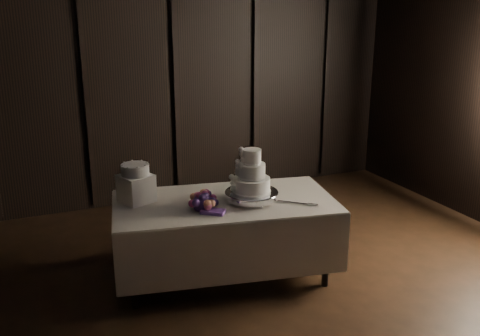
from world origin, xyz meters
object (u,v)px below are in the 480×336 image
display_table (225,235)px  cake_stand (252,197)px  small_cake (135,170)px  bouquet (203,202)px  box_pedestal (136,188)px  wedding_cake (249,176)px

display_table → cake_stand: size_ratio=4.44×
display_table → small_cake: 1.02m
bouquet → display_table: bearing=26.2°
cake_stand → bouquet: (-0.47, -0.01, 0.03)m
bouquet → box_pedestal: box_pedestal is taller
display_table → wedding_cake: wedding_cake is taller
box_pedestal → small_cake: small_cake is taller
cake_stand → box_pedestal: 1.04m
display_table → bouquet: (-0.26, -0.13, 0.41)m
display_table → bouquet: 0.50m
cake_stand → box_pedestal: size_ratio=1.86×
cake_stand → wedding_cake: size_ratio=1.22×
cake_stand → bouquet: size_ratio=1.16×
wedding_cake → bouquet: (-0.44, 0.00, -0.18)m
wedding_cake → display_table: bearing=154.0°
wedding_cake → bouquet: wedding_cake is taller
cake_stand → box_pedestal: box_pedestal is taller
box_pedestal → small_cake: bearing=0.0°
wedding_cake → box_pedestal: bearing=164.1°
display_table → small_cake: size_ratio=8.68×
bouquet → wedding_cake: bearing=-0.2°
bouquet → small_cake: size_ratio=1.68×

